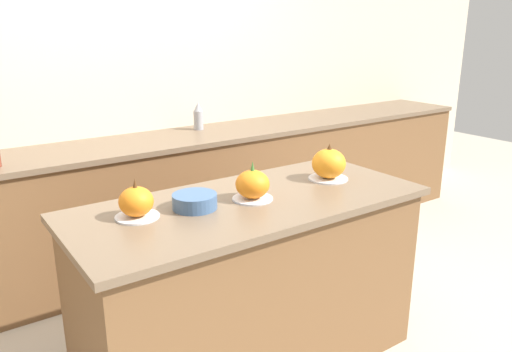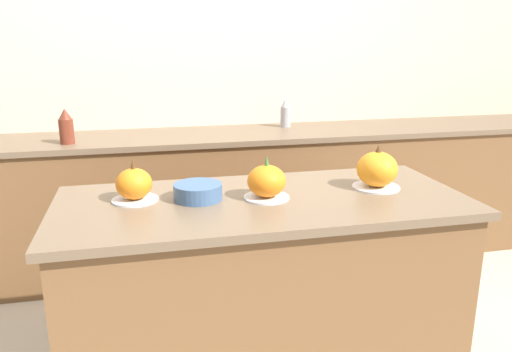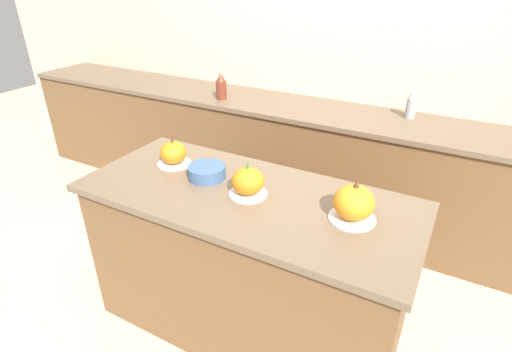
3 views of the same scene
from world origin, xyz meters
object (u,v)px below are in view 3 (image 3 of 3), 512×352
(pumpkin_cake_left, at_px, (173,154))
(bottle_short, at_px, (221,87))
(pumpkin_cake_right, at_px, (354,203))
(bottle_tall, at_px, (412,105))
(pumpkin_cake_center, at_px, (248,182))
(mixing_bowl, at_px, (207,172))

(pumpkin_cake_left, distance_m, bottle_short, 1.15)
(pumpkin_cake_left, relative_size, bottle_short, 0.90)
(pumpkin_cake_left, bearing_deg, pumpkin_cake_right, -3.15)
(bottle_tall, xyz_separation_m, bottle_short, (-1.42, -0.26, 0.00))
(pumpkin_cake_left, relative_size, bottle_tall, 0.94)
(bottle_short, bearing_deg, pumpkin_cake_center, -51.97)
(pumpkin_cake_center, bearing_deg, pumpkin_cake_right, 3.99)
(pumpkin_cake_center, distance_m, mixing_bowl, 0.28)
(pumpkin_cake_left, xyz_separation_m, bottle_short, (-0.39, 1.08, 0.07))
(bottle_short, relative_size, mixing_bowl, 1.05)
(mixing_bowl, bearing_deg, pumpkin_cake_center, -10.29)
(pumpkin_cake_left, height_order, bottle_short, bottle_short)
(pumpkin_cake_right, xyz_separation_m, mixing_bowl, (-0.78, 0.01, -0.05))
(pumpkin_cake_left, relative_size, pumpkin_cake_center, 0.99)
(bottle_tall, relative_size, bottle_short, 0.96)
(pumpkin_cake_right, xyz_separation_m, bottle_tall, (-0.01, 1.40, 0.05))
(bottle_short, distance_m, mixing_bowl, 1.30)
(pumpkin_cake_left, height_order, pumpkin_cake_center, pumpkin_cake_center)
(pumpkin_cake_right, height_order, bottle_tall, bottle_tall)
(pumpkin_cake_left, xyz_separation_m, mixing_bowl, (0.25, -0.04, -0.03))
(pumpkin_cake_center, distance_m, pumpkin_cake_right, 0.51)
(pumpkin_cake_right, bearing_deg, mixing_bowl, 178.91)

